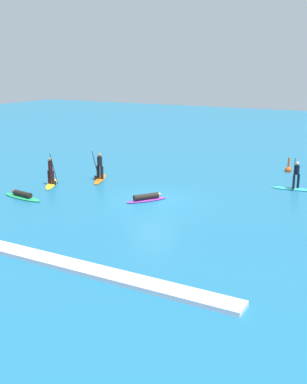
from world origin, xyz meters
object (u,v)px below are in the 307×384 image
surfer_on_yellow_board (51,177)px  surfer_on_orange_board (100,172)px  surfer_on_purple_board (147,198)px  surfer_on_teal_board (296,182)px  marker_buoy (288,169)px  surfer_on_green_board (22,196)px

surfer_on_yellow_board → surfer_on_orange_board: surfer_on_yellow_board is taller
surfer_on_purple_board → surfer_on_yellow_board: size_ratio=0.87×
surfer_on_teal_board → marker_buoy: surfer_on_teal_board is taller
surfer_on_purple_board → marker_buoy: size_ratio=2.02×
surfer_on_teal_board → surfer_on_purple_board: bearing=36.7°
surfer_on_green_board → marker_buoy: size_ratio=2.61×
surfer_on_teal_board → surfer_on_green_board: size_ratio=0.94×
surfer_on_orange_board → marker_buoy: surfer_on_orange_board is taller
surfer_on_purple_board → surfer_on_green_board: surfer_on_purple_board is taller
surfer_on_purple_board → surfer_on_green_board: bearing=148.8°
surfer_on_purple_board → surfer_on_orange_board: size_ratio=0.79×
surfer_on_teal_board → surfer_on_yellow_board: surfer_on_yellow_board is taller
surfer_on_yellow_board → surfer_on_purple_board: bearing=56.8°
surfer_on_purple_board → marker_buoy: (5.32, 11.76, 0.02)m
surfer_on_yellow_board → marker_buoy: surfer_on_yellow_board is taller
surfer_on_orange_board → surfer_on_yellow_board: bearing=-60.7°
surfer_on_yellow_board → surfer_on_orange_board: size_ratio=0.91×
surfer_on_teal_board → surfer_on_green_board: 16.93m
surfer_on_green_board → surfer_on_orange_board: bearing=-96.0°
surfer_on_teal_board → marker_buoy: (-1.66, 4.97, -0.28)m
surfer_on_purple_board → surfer_on_orange_board: bearing=95.9°
surfer_on_teal_board → marker_buoy: 5.24m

